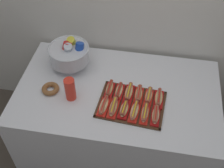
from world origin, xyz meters
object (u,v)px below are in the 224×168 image
at_px(hot_dog_4, 145,114).
at_px(hot_dog_6, 109,89).
at_px(serving_tray, 131,105).
at_px(punch_bowl, 69,53).
at_px(hot_dog_1, 114,107).
at_px(hot_dog_10, 149,96).
at_px(hot_dog_9, 139,94).
at_px(hot_dog_11, 159,98).
at_px(donut, 50,89).
at_px(hot_dog_2, 124,109).
at_px(hot_dog_7, 119,91).
at_px(cup_stack, 70,89).
at_px(hot_dog_8, 129,93).
at_px(hot_dog_3, 134,111).
at_px(hot_dog_0, 104,106).
at_px(hot_dog_5, 156,115).
at_px(buffet_table, 117,120).

xyz_separation_m(hot_dog_4, hot_dog_6, (-0.29, 0.19, -0.00)).
xyz_separation_m(serving_tray, punch_bowl, (-0.55, 0.33, 0.14)).
distance_m(hot_dog_1, hot_dog_6, 0.18).
bearing_deg(hot_dog_10, hot_dog_9, 175.81).
height_order(hot_dog_11, donut, hot_dog_11).
distance_m(hot_dog_9, donut, 0.67).
height_order(serving_tray, punch_bowl, punch_bowl).
relative_size(hot_dog_2, hot_dog_7, 0.95).
bearing_deg(hot_dog_11, hot_dog_2, -147.94).
bearing_deg(hot_dog_10, cup_stack, -172.04).
xyz_separation_m(hot_dog_2, hot_dog_8, (0.01, 0.16, 0.00)).
bearing_deg(donut, hot_dog_3, -10.39).
xyz_separation_m(hot_dog_0, hot_dog_9, (0.24, 0.15, 0.00)).
relative_size(hot_dog_1, hot_dog_4, 1.05).
height_order(hot_dog_5, hot_dog_8, hot_dog_5).
distance_m(hot_dog_3, hot_dog_9, 0.17).
height_order(hot_dog_8, donut, hot_dog_8).
bearing_deg(hot_dog_7, hot_dog_2, -69.75).
height_order(hot_dog_1, hot_dog_3, hot_dog_1).
xyz_separation_m(hot_dog_7, punch_bowl, (-0.44, 0.24, 0.11)).
bearing_deg(serving_tray, hot_dog_3, -69.75).
xyz_separation_m(hot_dog_1, cup_stack, (-0.34, 0.07, 0.06)).
xyz_separation_m(hot_dog_11, donut, (-0.82, -0.03, -0.02)).
height_order(hot_dog_1, hot_dog_9, hot_dog_1).
xyz_separation_m(hot_dog_7, donut, (-0.52, -0.05, -0.01)).
distance_m(punch_bowl, cup_stack, 0.35).
bearing_deg(buffet_table, hot_dog_3, -53.85).
bearing_deg(hot_dog_8, punch_bowl, 154.88).
relative_size(hot_dog_4, hot_dog_5, 1.07).
bearing_deg(serving_tray, buffet_table, 134.33).
bearing_deg(hot_dog_3, hot_dog_2, 175.81).
bearing_deg(hot_dog_2, buffet_table, 111.00).
bearing_deg(hot_dog_10, hot_dog_2, -136.46).
bearing_deg(hot_dog_3, serving_tray, 110.25).
distance_m(hot_dog_4, hot_dog_7, 0.28).
bearing_deg(hot_dog_1, hot_dog_9, 43.54).
relative_size(hot_dog_3, hot_dog_7, 1.10).
height_order(hot_dog_0, hot_dog_10, hot_dog_10).
xyz_separation_m(hot_dog_0, hot_dog_3, (0.22, -0.02, 0.00)).
distance_m(hot_dog_9, hot_dog_10, 0.08).
xyz_separation_m(hot_dog_8, donut, (-0.60, -0.05, -0.02)).
distance_m(buffet_table, hot_dog_6, 0.42).
xyz_separation_m(hot_dog_2, hot_dog_7, (-0.06, 0.17, -0.00)).
height_order(hot_dog_4, hot_dog_9, hot_dog_9).
bearing_deg(hot_dog_2, hot_dog_11, 32.06).
relative_size(hot_dog_4, hot_dog_8, 0.94).
distance_m(buffet_table, hot_dog_7, 0.41).
height_order(hot_dog_3, hot_dog_4, hot_dog_3).
relative_size(hot_dog_5, hot_dog_10, 1.04).
bearing_deg(hot_dog_1, hot_dog_7, 85.81).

